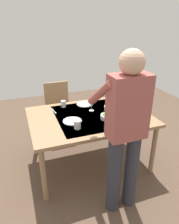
# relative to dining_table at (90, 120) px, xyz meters

# --- Properties ---
(ground_plane) EXTENTS (6.00, 6.00, 0.00)m
(ground_plane) POSITION_rel_dining_table_xyz_m (0.00, 0.00, -0.67)
(ground_plane) COLOR brown
(dining_table) EXTENTS (1.54, 1.10, 0.74)m
(dining_table) POSITION_rel_dining_table_xyz_m (0.00, 0.00, 0.00)
(dining_table) COLOR #93704C
(dining_table) RESTS_ON ground_plane
(chair_near) EXTENTS (0.40, 0.40, 0.91)m
(chair_near) POSITION_rel_dining_table_xyz_m (0.22, -0.93, -0.14)
(chair_near) COLOR brown
(chair_near) RESTS_ON ground_plane
(person_server) EXTENTS (0.42, 0.61, 1.69)m
(person_server) POSITION_rel_dining_table_xyz_m (-0.06, 0.81, 0.29)
(person_server) COLOR #2D2D38
(person_server) RESTS_ON ground_plane
(wine_bottle) EXTENTS (0.07, 0.07, 0.30)m
(wine_bottle) POSITION_rel_dining_table_xyz_m (-0.58, 0.22, 0.18)
(wine_bottle) COLOR black
(wine_bottle) RESTS_ON dining_table
(wine_glass_left) EXTENTS (0.07, 0.07, 0.15)m
(wine_glass_left) POSITION_rel_dining_table_xyz_m (-0.66, 0.05, 0.17)
(wine_glass_left) COLOR white
(wine_glass_left) RESTS_ON dining_table
(wine_glass_right) EXTENTS (0.07, 0.07, 0.15)m
(wine_glass_right) POSITION_rel_dining_table_xyz_m (-0.08, -0.13, 0.17)
(wine_glass_right) COLOR white
(wine_glass_right) RESTS_ON dining_table
(water_cup_near_left) EXTENTS (0.08, 0.08, 0.10)m
(water_cup_near_left) POSITION_rel_dining_table_xyz_m (0.25, 0.27, 0.12)
(water_cup_near_left) COLOR silver
(water_cup_near_left) RESTS_ON dining_table
(water_cup_near_right) EXTENTS (0.07, 0.07, 0.09)m
(water_cup_near_right) POSITION_rel_dining_table_xyz_m (0.25, -0.39, 0.11)
(water_cup_near_right) COLOR silver
(water_cup_near_right) RESTS_ON dining_table
(water_cup_far_left) EXTENTS (0.08, 0.08, 0.09)m
(water_cup_far_left) POSITION_rel_dining_table_xyz_m (-0.24, 0.37, 0.11)
(water_cup_far_left) COLOR silver
(water_cup_far_left) RESTS_ON dining_table
(serving_bowl_pasta) EXTENTS (0.30, 0.30, 0.07)m
(serving_bowl_pasta) POSITION_rel_dining_table_xyz_m (-0.39, -0.04, 0.10)
(serving_bowl_pasta) COLOR silver
(serving_bowl_pasta) RESTS_ON dining_table
(side_bowl_salad) EXTENTS (0.18, 0.18, 0.07)m
(side_bowl_salad) POSITION_rel_dining_table_xyz_m (-0.18, 0.17, 0.10)
(side_bowl_salad) COLOR silver
(side_bowl_salad) RESTS_ON dining_table
(dinner_plate_near) EXTENTS (0.23, 0.23, 0.01)m
(dinner_plate_near) POSITION_rel_dining_table_xyz_m (-0.06, -0.37, 0.07)
(dinner_plate_near) COLOR silver
(dinner_plate_near) RESTS_ON dining_table
(dinner_plate_far) EXTENTS (0.23, 0.23, 0.01)m
(dinner_plate_far) POSITION_rel_dining_table_xyz_m (0.26, 0.09, 0.07)
(dinner_plate_far) COLOR silver
(dinner_plate_far) RESTS_ON dining_table
(table_fork) EXTENTS (0.04, 0.18, 0.00)m
(table_fork) POSITION_rel_dining_table_xyz_m (0.41, -0.30, 0.07)
(table_fork) COLOR silver
(table_fork) RESTS_ON dining_table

